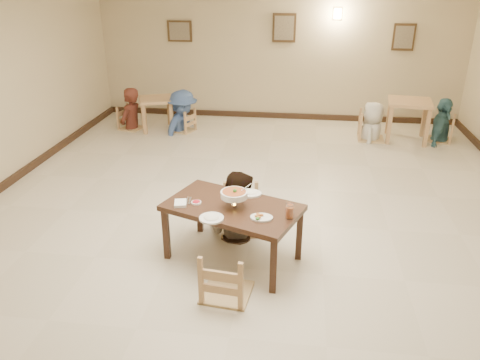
# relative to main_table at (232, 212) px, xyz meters

# --- Properties ---
(floor) EXTENTS (10.00, 10.00, 0.00)m
(floor) POSITION_rel_main_table_xyz_m (0.16, 0.91, -0.62)
(floor) COLOR beige
(floor) RESTS_ON ground
(wall_back) EXTENTS (10.00, 0.00, 10.00)m
(wall_back) POSITION_rel_main_table_xyz_m (0.16, 5.91, 0.88)
(wall_back) COLOR beige
(wall_back) RESTS_ON floor
(baseboard_back) EXTENTS (8.00, 0.06, 0.12)m
(baseboard_back) POSITION_rel_main_table_xyz_m (0.16, 5.88, -0.56)
(baseboard_back) COLOR #322116
(baseboard_back) RESTS_ON floor
(picture_a) EXTENTS (0.55, 0.04, 0.45)m
(picture_a) POSITION_rel_main_table_xyz_m (-2.04, 5.87, 1.28)
(picture_a) COLOR #3E2B19
(picture_a) RESTS_ON wall_back
(picture_b) EXTENTS (0.50, 0.04, 0.60)m
(picture_b) POSITION_rel_main_table_xyz_m (0.26, 5.87, 1.38)
(picture_b) COLOR #3E2B19
(picture_b) RESTS_ON wall_back
(picture_c) EXTENTS (0.45, 0.04, 0.55)m
(picture_c) POSITION_rel_main_table_xyz_m (2.76, 5.87, 1.23)
(picture_c) COLOR #3E2B19
(picture_c) RESTS_ON wall_back
(wall_sconce) EXTENTS (0.16, 0.05, 0.22)m
(wall_sconce) POSITION_rel_main_table_xyz_m (1.36, 5.87, 1.68)
(wall_sconce) COLOR #FFD88C
(wall_sconce) RESTS_ON wall_back
(main_table) EXTENTS (1.68, 1.31, 0.70)m
(main_table) POSITION_rel_main_table_xyz_m (0.00, 0.00, 0.00)
(main_table) COLOR #3E2417
(main_table) RESTS_ON floor
(chair_far) EXTENTS (0.50, 0.50, 1.07)m
(chair_far) POSITION_rel_main_table_xyz_m (0.01, 0.69, -0.08)
(chair_far) COLOR tan
(chair_far) RESTS_ON floor
(chair_near) EXTENTS (0.49, 0.49, 1.05)m
(chair_near) POSITION_rel_main_table_xyz_m (0.04, -0.67, -0.09)
(chair_near) COLOR tan
(chair_near) RESTS_ON floor
(main_diner) EXTENTS (0.99, 0.88, 1.69)m
(main_diner) POSITION_rel_main_table_xyz_m (-0.04, 0.60, 0.23)
(main_diner) COLOR gray
(main_diner) RESTS_ON floor
(curry_warmer) EXTENTS (0.34, 0.30, 0.27)m
(curry_warmer) POSITION_rel_main_table_xyz_m (0.03, -0.04, 0.24)
(curry_warmer) COLOR silver
(curry_warmer) RESTS_ON main_table
(rice_plate_far) EXTENTS (0.30, 0.30, 0.07)m
(rice_plate_far) POSITION_rel_main_table_xyz_m (0.15, 0.31, 0.10)
(rice_plate_far) COLOR white
(rice_plate_far) RESTS_ON main_table
(rice_plate_near) EXTENTS (0.26, 0.26, 0.06)m
(rice_plate_near) POSITION_rel_main_table_xyz_m (-0.17, -0.34, 0.09)
(rice_plate_near) COLOR white
(rice_plate_near) RESTS_ON main_table
(fried_plate) EXTENTS (0.24, 0.24, 0.05)m
(fried_plate) POSITION_rel_main_table_xyz_m (0.35, -0.26, 0.10)
(fried_plate) COLOR white
(fried_plate) RESTS_ON main_table
(chili_dish) EXTENTS (0.11, 0.11, 0.02)m
(chili_dish) POSITION_rel_main_table_xyz_m (-0.41, -0.00, 0.09)
(chili_dish) COLOR white
(chili_dish) RESTS_ON main_table
(napkin_cutlery) EXTENTS (0.19, 0.28, 0.03)m
(napkin_cutlery) POSITION_rel_main_table_xyz_m (-0.58, -0.05, 0.10)
(napkin_cutlery) COLOR white
(napkin_cutlery) RESTS_ON main_table
(drink_glass) EXTENTS (0.08, 0.08, 0.17)m
(drink_glass) POSITION_rel_main_table_xyz_m (0.64, -0.21, 0.16)
(drink_glass) COLOR white
(drink_glass) RESTS_ON main_table
(bg_table_left) EXTENTS (0.88, 0.88, 0.68)m
(bg_table_left) POSITION_rel_main_table_xyz_m (-2.32, 4.71, -0.07)
(bg_table_left) COLOR tan
(bg_table_left) RESTS_ON floor
(bg_table_right) EXTENTS (0.91, 0.91, 0.81)m
(bg_table_right) POSITION_rel_main_table_xyz_m (2.81, 4.67, 0.05)
(bg_table_right) COLOR tan
(bg_table_right) RESTS_ON floor
(bg_chair_ll) EXTENTS (0.44, 0.44, 0.93)m
(bg_chair_ll) POSITION_rel_main_table_xyz_m (-2.89, 4.65, -0.15)
(bg_chair_ll) COLOR tan
(bg_chair_ll) RESTS_ON floor
(bg_chair_lr) EXTENTS (0.42, 0.42, 0.90)m
(bg_chair_lr) POSITION_rel_main_table_xyz_m (-1.75, 4.65, -0.17)
(bg_chair_lr) COLOR tan
(bg_chair_lr) RESTS_ON floor
(bg_chair_rl) EXTENTS (0.51, 0.51, 1.09)m
(bg_chair_rl) POSITION_rel_main_table_xyz_m (2.14, 4.62, -0.07)
(bg_chair_rl) COLOR tan
(bg_chair_rl) RESTS_ON floor
(bg_chair_rr) EXTENTS (0.46, 0.46, 0.98)m
(bg_chair_rr) POSITION_rel_main_table_xyz_m (3.49, 4.72, -0.13)
(bg_chair_rr) COLOR tan
(bg_chair_rr) RESTS_ON floor
(bg_diner_a) EXTENTS (0.57, 0.73, 1.78)m
(bg_diner_a) POSITION_rel_main_table_xyz_m (-2.89, 4.65, 0.27)
(bg_diner_a) COLOR #55251C
(bg_diner_a) RESTS_ON floor
(bg_diner_b) EXTENTS (0.97, 1.28, 1.75)m
(bg_diner_b) POSITION_rel_main_table_xyz_m (-1.75, 4.65, 0.26)
(bg_diner_b) COLOR #43629E
(bg_diner_b) RESTS_ON floor
(bg_diner_c) EXTENTS (0.64, 0.83, 1.52)m
(bg_diner_c) POSITION_rel_main_table_xyz_m (2.14, 4.62, 0.15)
(bg_diner_c) COLOR silver
(bg_diner_c) RESTS_ON floor
(bg_diner_d) EXTENTS (0.80, 1.09, 1.72)m
(bg_diner_d) POSITION_rel_main_table_xyz_m (3.49, 4.72, 0.24)
(bg_diner_d) COLOR teal
(bg_diner_d) RESTS_ON floor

